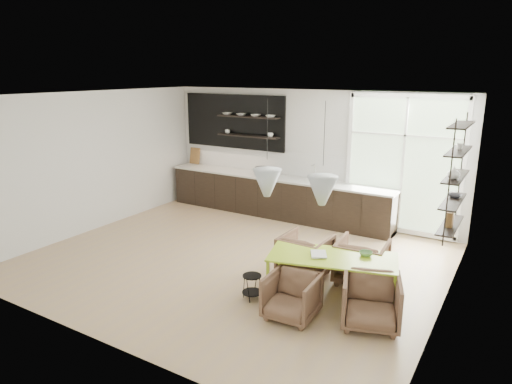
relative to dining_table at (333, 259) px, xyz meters
name	(u,v)px	position (x,y,z in m)	size (l,w,h in m)	color
room	(292,173)	(-1.45, 1.55, 0.83)	(7.02, 6.01, 2.91)	tan
kitchen_run	(273,190)	(-2.72, 3.14, -0.03)	(5.54, 0.69, 2.75)	black
right_shelving	(455,180)	(1.33, 1.62, 1.02)	(0.26, 1.22, 1.90)	black
dining_table	(333,259)	(0.00, 0.00, 0.00)	(2.00, 1.28, 0.67)	#ABD126
armchair_back_left	(305,255)	(-0.68, 0.53, -0.27)	(0.75, 0.78, 0.71)	brown
armchair_back_right	(362,261)	(0.21, 0.75, -0.27)	(0.76, 0.79, 0.71)	brown
armchair_front_left	(292,296)	(-0.26, -0.79, -0.31)	(0.67, 0.69, 0.63)	brown
armchair_front_right	(371,301)	(0.73, -0.43, -0.28)	(0.74, 0.76, 0.69)	brown
wire_stool	(252,284)	(-1.00, -0.62, -0.38)	(0.30, 0.30, 0.38)	black
table_book	(311,254)	(-0.29, -0.12, 0.06)	(0.23, 0.30, 0.03)	white
table_bowl	(366,254)	(0.41, 0.27, 0.08)	(0.19, 0.19, 0.06)	#5F8D52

